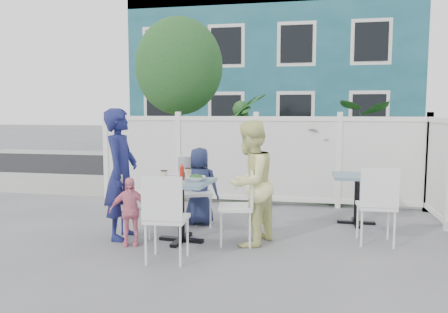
% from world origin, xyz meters
% --- Properties ---
extents(ground, '(80.00, 80.00, 0.00)m').
position_xyz_m(ground, '(0.00, 0.00, 0.00)').
color(ground, slate).
extents(near_sidewalk, '(24.00, 2.60, 0.01)m').
position_xyz_m(near_sidewalk, '(0.00, 3.80, 0.01)').
color(near_sidewalk, gray).
rests_on(near_sidewalk, ground).
extents(street, '(24.00, 5.00, 0.01)m').
position_xyz_m(street, '(0.00, 7.50, 0.00)').
color(street, black).
rests_on(street, ground).
extents(far_sidewalk, '(24.00, 1.60, 0.01)m').
position_xyz_m(far_sidewalk, '(0.00, 10.60, 0.01)').
color(far_sidewalk, gray).
rests_on(far_sidewalk, ground).
extents(building, '(11.00, 6.00, 6.00)m').
position_xyz_m(building, '(-0.50, 14.00, 3.00)').
color(building, '#1A505D').
rests_on(building, ground).
extents(fence_back, '(5.86, 0.08, 1.60)m').
position_xyz_m(fence_back, '(0.10, 2.40, 0.78)').
color(fence_back, white).
rests_on(fence_back, ground).
extents(tree, '(1.80, 1.62, 3.59)m').
position_xyz_m(tree, '(-1.60, 3.30, 2.59)').
color(tree, '#382316').
rests_on(tree, ground).
extents(utility_cabinet, '(0.79, 0.59, 1.40)m').
position_xyz_m(utility_cabinet, '(-2.25, 4.00, 0.70)').
color(utility_cabinet, yellow).
rests_on(utility_cabinet, ground).
extents(potted_shrub_a, '(1.37, 1.37, 2.03)m').
position_xyz_m(potted_shrub_a, '(-0.23, 3.10, 1.01)').
color(potted_shrub_a, '#163D1D').
rests_on(potted_shrub_a, ground).
extents(potted_shrub_b, '(1.81, 1.61, 1.88)m').
position_xyz_m(potted_shrub_b, '(1.65, 3.00, 0.94)').
color(potted_shrub_b, '#163D1D').
rests_on(potted_shrub_b, ground).
extents(main_table, '(0.82, 0.82, 0.81)m').
position_xyz_m(main_table, '(-0.58, -0.02, 0.62)').
color(main_table, '#425572').
rests_on(main_table, ground).
extents(spare_table, '(0.71, 0.71, 0.75)m').
position_xyz_m(spare_table, '(1.76, 1.34, 0.58)').
color(spare_table, '#425572').
rests_on(spare_table, ground).
extents(chair_left, '(0.48, 0.49, 0.88)m').
position_xyz_m(chair_left, '(-1.27, 0.03, 0.51)').
color(chair_left, white).
rests_on(chair_left, ground).
extents(chair_right, '(0.50, 0.51, 0.98)m').
position_xyz_m(chair_right, '(0.22, 0.03, 0.57)').
color(chair_right, white).
rests_on(chair_right, ground).
extents(chair_back, '(0.60, 0.59, 1.01)m').
position_xyz_m(chair_back, '(-0.64, 0.86, 0.59)').
color(chair_back, white).
rests_on(chair_back, ground).
extents(chair_near, '(0.48, 0.47, 1.00)m').
position_xyz_m(chair_near, '(-0.52, -0.84, 0.58)').
color(chair_near, white).
rests_on(chair_near, ground).
extents(chair_spare, '(0.47, 0.45, 1.00)m').
position_xyz_m(chair_spare, '(1.90, 0.29, 0.58)').
color(chair_spare, white).
rests_on(chair_spare, ground).
extents(man, '(0.47, 0.67, 1.74)m').
position_xyz_m(man, '(-1.40, -0.01, 0.87)').
color(man, '#181C52').
rests_on(man, ground).
extents(woman, '(0.84, 0.93, 1.58)m').
position_xyz_m(woman, '(0.31, 0.04, 0.79)').
color(woman, '#ECF048').
rests_on(woman, ground).
extents(boy, '(0.58, 0.39, 1.16)m').
position_xyz_m(boy, '(-0.56, 0.87, 0.58)').
color(boy, '#1E2548').
rests_on(boy, ground).
extents(toddler, '(0.55, 0.35, 0.87)m').
position_xyz_m(toddler, '(-1.17, -0.29, 0.44)').
color(toddler, pink).
rests_on(toddler, ground).
extents(plate_main, '(0.22, 0.22, 0.01)m').
position_xyz_m(plate_main, '(-0.59, -0.19, 0.81)').
color(plate_main, white).
rests_on(plate_main, main_table).
extents(plate_side, '(0.24, 0.24, 0.02)m').
position_xyz_m(plate_side, '(-0.79, 0.11, 0.81)').
color(plate_side, white).
rests_on(plate_side, main_table).
extents(salad_bowl, '(0.24, 0.24, 0.06)m').
position_xyz_m(salad_bowl, '(-0.38, -0.01, 0.83)').
color(salad_bowl, white).
rests_on(salad_bowl, main_table).
extents(coffee_cup_a, '(0.08, 0.08, 0.13)m').
position_xyz_m(coffee_cup_a, '(-0.78, -0.08, 0.87)').
color(coffee_cup_a, beige).
rests_on(coffee_cup_a, main_table).
extents(coffee_cup_b, '(0.08, 0.08, 0.13)m').
position_xyz_m(coffee_cup_b, '(-0.54, 0.19, 0.87)').
color(coffee_cup_b, beige).
rests_on(coffee_cup_b, main_table).
extents(ketchup_bottle, '(0.05, 0.05, 0.17)m').
position_xyz_m(ketchup_bottle, '(-0.58, 0.03, 0.89)').
color(ketchup_bottle, '#B51A0C').
rests_on(ketchup_bottle, main_table).
extents(salt_shaker, '(0.03, 0.03, 0.07)m').
position_xyz_m(salt_shaker, '(-0.68, 0.23, 0.84)').
color(salt_shaker, white).
rests_on(salt_shaker, main_table).
extents(pepper_shaker, '(0.03, 0.03, 0.07)m').
position_xyz_m(pepper_shaker, '(-0.61, 0.25, 0.84)').
color(pepper_shaker, black).
rests_on(pepper_shaker, main_table).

